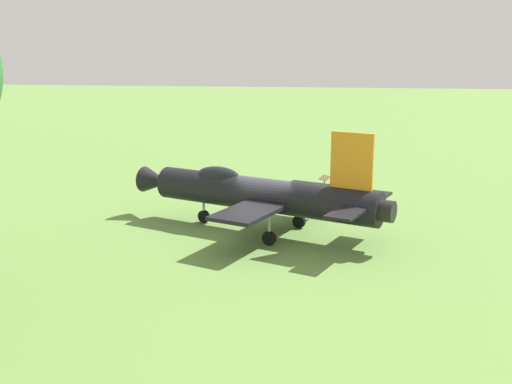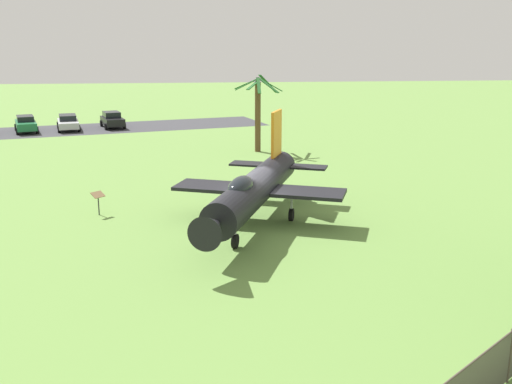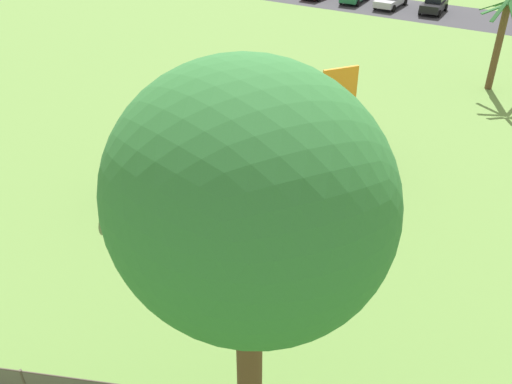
{
  "view_description": "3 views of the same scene",
  "coord_description": "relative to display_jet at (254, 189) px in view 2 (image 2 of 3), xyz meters",
  "views": [
    {
      "loc": [
        3.33,
        -26.28,
        8.16
      ],
      "look_at": [
        -0.19,
        -1.05,
        2.11
      ],
      "focal_mm": 43.27,
      "sensor_mm": 36.0,
      "label": 1
    },
    {
      "loc": [
        -25.26,
        2.89,
        8.09
      ],
      "look_at": [
        -0.46,
        0.04,
        1.68
      ],
      "focal_mm": 40.74,
      "sensor_mm": 36.0,
      "label": 2
    },
    {
      "loc": [
        -15.64,
        -16.14,
        13.24
      ],
      "look_at": [
        -3.82,
        -3.83,
        2.5
      ],
      "focal_mm": 38.47,
      "sensor_mm": 36.0,
      "label": 3
    }
  ],
  "objects": [
    {
      "name": "parked_car_green",
      "position": [
        31.45,
        18.03,
        -1.01
      ],
      "size": [
        4.74,
        2.98,
        1.5
      ],
      "rotation": [
        0.0,
        0.0,
        3.45
      ],
      "color": "#1E6B3D",
      "rests_on": "ground_plane"
    },
    {
      "name": "parked_car_black",
      "position": [
        33.46,
        10.32,
        -0.99
      ],
      "size": [
        4.38,
        2.86,
        1.55
      ],
      "rotation": [
        0.0,
        0.0,
        3.44
      ],
      "color": "black",
      "rests_on": "ground_plane"
    },
    {
      "name": "parking_strip",
      "position": [
        31.87,
        16.09,
        -1.78
      ],
      "size": [
        18.39,
        42.96,
        0.0
      ],
      "primitive_type": "cube",
      "rotation": [
        0.0,
        0.0,
        1.83
      ],
      "color": "#38383D",
      "rests_on": "ground_plane"
    },
    {
      "name": "ground_plane",
      "position": [
        0.33,
        -0.13,
        -1.79
      ],
      "size": [
        200.0,
        200.0,
        0.0
      ],
      "primitive_type": "plane",
      "color": "#668E42"
    },
    {
      "name": "info_plaque",
      "position": [
        2.81,
        7.25,
        -0.93
      ],
      "size": [
        0.7,
        0.7,
        1.14
      ],
      "color": "#333333",
      "rests_on": "ground_plane"
    },
    {
      "name": "parked_car_silver",
      "position": [
        32.43,
        14.36,
        -1.04
      ],
      "size": [
        5.06,
        2.85,
        1.43
      ],
      "rotation": [
        0.0,
        0.0,
        3.37
      ],
      "color": "#B2B5BA",
      "rests_on": "ground_plane"
    },
    {
      "name": "palm_tree",
      "position": [
        18.91,
        -2.44,
        1.3
      ],
      "size": [
        3.53,
        3.59,
        5.81
      ],
      "color": "brown",
      "rests_on": "ground_plane"
    },
    {
      "name": "display_jet",
      "position": [
        0.0,
        0.0,
        0.0
      ],
      "size": [
        12.17,
        8.06,
        4.79
      ],
      "rotation": [
        0.0,
        0.0,
        2.76
      ],
      "color": "black",
      "rests_on": "ground_plane"
    }
  ]
}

